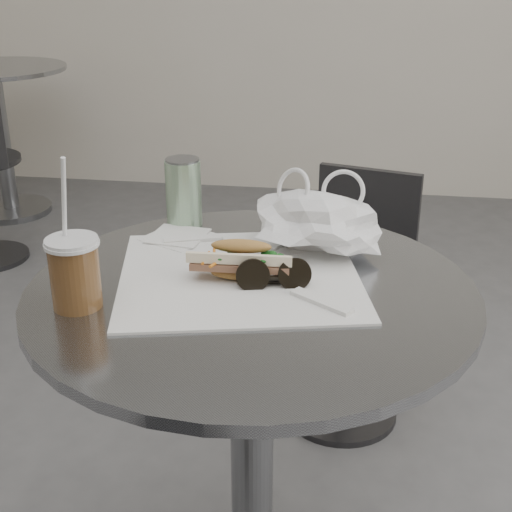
# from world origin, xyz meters

# --- Properties ---
(cafe_table) EXTENTS (0.76, 0.76, 0.74)m
(cafe_table) POSITION_xyz_m (0.00, 0.20, 0.47)
(cafe_table) COLOR slate
(cafe_table) RESTS_ON ground
(bg_table) EXTENTS (0.70, 0.70, 0.74)m
(bg_table) POSITION_xyz_m (-1.60, 2.40, 0.47)
(bg_table) COLOR slate
(bg_table) RESTS_ON ground
(chair_far) EXTENTS (0.37, 0.40, 0.70)m
(chair_far) POSITION_xyz_m (0.16, 0.94, 0.31)
(chair_far) COLOR #2D2C2F
(chair_far) RESTS_ON ground
(sandwich_paper) EXTENTS (0.48, 0.47, 0.00)m
(sandwich_paper) POSITION_xyz_m (-0.03, 0.24, 0.74)
(sandwich_paper) COLOR white
(sandwich_paper) RESTS_ON cafe_table
(banh_mi) EXTENTS (0.21, 0.09, 0.07)m
(banh_mi) POSITION_xyz_m (-0.02, 0.22, 0.78)
(banh_mi) COLOR tan
(banh_mi) RESTS_ON sandwich_paper
(iced_coffee) EXTENTS (0.09, 0.09, 0.25)m
(iced_coffee) POSITION_xyz_m (-0.26, 0.09, 0.80)
(iced_coffee) COLOR brown
(iced_coffee) RESTS_ON cafe_table
(sunglasses) EXTENTS (0.13, 0.05, 0.06)m
(sunglasses) POSITION_xyz_m (0.04, 0.20, 0.76)
(sunglasses) COLOR black
(sunglasses) RESTS_ON cafe_table
(plastic_bag) EXTENTS (0.27, 0.24, 0.11)m
(plastic_bag) POSITION_xyz_m (0.10, 0.36, 0.80)
(plastic_bag) COLOR white
(plastic_bag) RESTS_ON cafe_table
(napkin_stack) EXTENTS (0.15, 0.15, 0.01)m
(napkin_stack) POSITION_xyz_m (-0.17, 0.39, 0.74)
(napkin_stack) COLOR white
(napkin_stack) RESTS_ON cafe_table
(drink_can) EXTENTS (0.07, 0.07, 0.14)m
(drink_can) POSITION_xyz_m (-0.18, 0.47, 0.81)
(drink_can) COLOR #549055
(drink_can) RESTS_ON cafe_table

